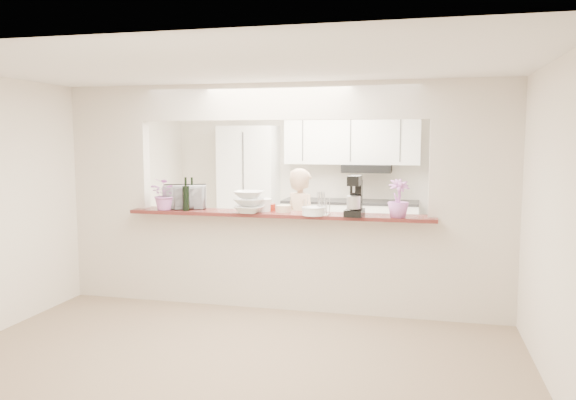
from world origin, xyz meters
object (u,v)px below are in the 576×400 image
(refrigerator, at_px, (457,210))
(person, at_px, (302,230))
(toaster_oven, at_px, (185,197))
(stand_mixer, at_px, (355,198))

(refrigerator, height_order, person, refrigerator)
(refrigerator, height_order, toaster_oven, refrigerator)
(refrigerator, distance_m, person, 2.69)
(toaster_oven, height_order, stand_mixer, stand_mixer)
(refrigerator, relative_size, stand_mixer, 4.00)
(refrigerator, bearing_deg, toaster_oven, -140.91)
(person, bearing_deg, stand_mixer, 173.38)
(toaster_oven, relative_size, person, 0.32)
(stand_mixer, bearing_deg, refrigerator, 66.71)
(toaster_oven, relative_size, stand_mixer, 1.15)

